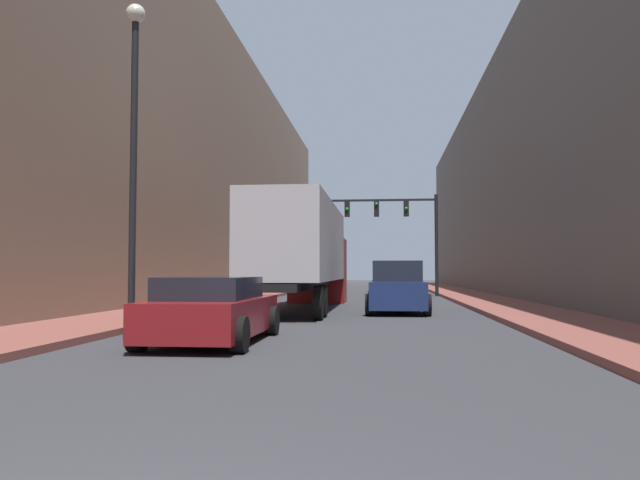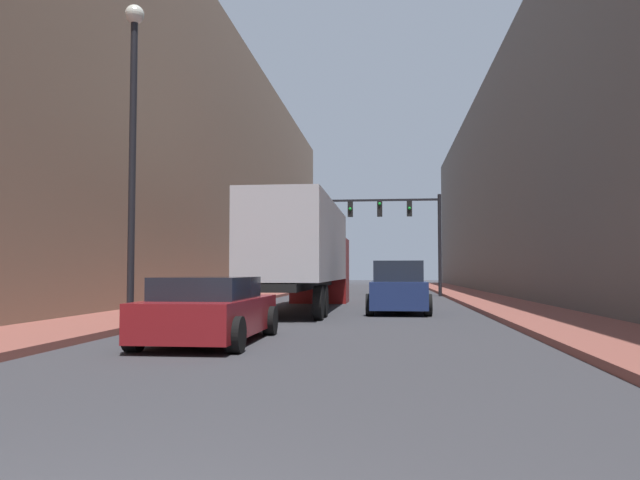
% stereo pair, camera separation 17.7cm
% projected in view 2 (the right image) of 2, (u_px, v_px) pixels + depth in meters
% --- Properties ---
extents(sidewalk_right, '(2.93, 80.00, 0.15)m').
position_uv_depth(sidewalk_right, '(478.00, 298.00, 31.68)').
color(sidewalk_right, brown).
rests_on(sidewalk_right, ground).
extents(sidewalk_left, '(2.93, 80.00, 0.15)m').
position_uv_depth(sidewalk_left, '(248.00, 297.00, 33.01)').
color(sidewalk_left, brown).
rests_on(sidewalk_left, ground).
extents(building_right, '(6.00, 80.00, 13.45)m').
position_uv_depth(building_right, '(567.00, 166.00, 31.52)').
color(building_right, '#66605B').
rests_on(building_right, ground).
extents(building_left, '(6.00, 80.00, 15.73)m').
position_uv_depth(building_left, '(169.00, 153.00, 33.90)').
color(building_left, '#846B56').
rests_on(building_left, ground).
extents(semi_truck, '(2.50, 12.55, 3.80)m').
position_uv_depth(semi_truck, '(305.00, 251.00, 23.29)').
color(semi_truck, silver).
rests_on(semi_truck, ground).
extents(sedan_car, '(2.07, 4.43, 1.30)m').
position_uv_depth(sedan_car, '(210.00, 310.00, 12.40)').
color(sedan_car, maroon).
rests_on(sedan_car, ground).
extents(suv_car, '(2.07, 4.69, 1.76)m').
position_uv_depth(suv_car, '(398.00, 288.00, 21.40)').
color(suv_car, navy).
rests_on(suv_car, ground).
extents(traffic_signal_gantry, '(6.95, 0.35, 5.86)m').
position_uv_depth(traffic_signal_gantry, '(405.00, 223.00, 36.00)').
color(traffic_signal_gantry, black).
rests_on(traffic_signal_gantry, ground).
extents(street_lamp, '(0.44, 0.44, 7.59)m').
position_uv_depth(street_lamp, '(133.00, 124.00, 14.32)').
color(street_lamp, black).
rests_on(street_lamp, ground).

